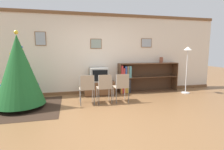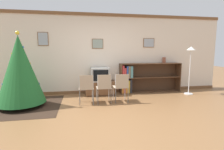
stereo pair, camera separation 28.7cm
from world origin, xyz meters
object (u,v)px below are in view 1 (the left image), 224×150
at_px(tv_console, 99,88).
at_px(vase, 161,60).
at_px(television, 99,75).
at_px(standing_lamp, 187,58).
at_px(folding_chair_left, 87,88).
at_px(bookshelf, 138,78).
at_px(christmas_tree, 19,70).
at_px(folding_chair_center, 105,87).
at_px(folding_chair_right, 122,86).

distance_m(tv_console, vase, 2.48).
distance_m(television, standing_lamp, 3.04).
bearing_deg(vase, television, -177.04).
bearing_deg(folding_chair_left, tv_console, 63.65).
height_order(tv_console, standing_lamp, standing_lamp).
distance_m(folding_chair_left, bookshelf, 2.18).
xyz_separation_m(christmas_tree, folding_chair_center, (2.16, -0.10, -0.50)).
relative_size(tv_console, standing_lamp, 0.61).
relative_size(folding_chair_center, standing_lamp, 0.51).
height_order(christmas_tree, vase, christmas_tree).
bearing_deg(bookshelf, folding_chair_right, -130.20).
relative_size(christmas_tree, standing_lamp, 1.22).
height_order(christmas_tree, tv_console, christmas_tree).
bearing_deg(folding_chair_left, bookshelf, 29.80).
distance_m(christmas_tree, tv_console, 2.45).
relative_size(folding_chair_right, vase, 4.01).
bearing_deg(folding_chair_center, folding_chair_right, 0.00).
distance_m(christmas_tree, folding_chair_center, 2.22).
height_order(television, standing_lamp, standing_lamp).
xyz_separation_m(tv_console, folding_chair_right, (0.49, -0.98, 0.24)).
bearing_deg(folding_chair_center, bookshelf, 37.67).
height_order(tv_console, television, television).
xyz_separation_m(folding_chair_left, vase, (2.80, 1.10, 0.66)).
bearing_deg(christmas_tree, tv_console, 22.40).
bearing_deg(folding_chair_right, television, 116.41).
bearing_deg(bookshelf, standing_lamp, -19.90).
bearing_deg(folding_chair_left, folding_chair_center, 0.00).
bearing_deg(bookshelf, folding_chair_left, -150.20).
distance_m(television, folding_chair_left, 1.12).
height_order(tv_console, folding_chair_center, folding_chair_center).
xyz_separation_m(folding_chair_left, folding_chair_right, (0.98, 0.00, 0.00)).
relative_size(tv_console, bookshelf, 0.45).
distance_m(christmas_tree, television, 2.35).
bearing_deg(television, vase, 2.96).
relative_size(folding_chair_left, folding_chair_right, 1.00).
bearing_deg(television, bookshelf, 4.10).
relative_size(television, standing_lamp, 0.37).
bearing_deg(tv_console, christmas_tree, -157.60).
relative_size(folding_chair_left, vase, 4.01).
xyz_separation_m(tv_console, standing_lamp, (2.96, -0.46, 1.00)).
distance_m(folding_chair_center, vase, 2.64).
relative_size(folding_chair_center, vase, 4.01).
bearing_deg(television, christmas_tree, -157.66).
xyz_separation_m(television, bookshelf, (1.40, 0.10, -0.19)).
distance_m(tv_console, bookshelf, 1.43).
bearing_deg(vase, folding_chair_left, -158.51).
relative_size(television, folding_chair_right, 0.71).
relative_size(folding_chair_center, folding_chair_right, 1.00).
distance_m(folding_chair_left, vase, 3.08).
xyz_separation_m(television, standing_lamp, (2.96, -0.46, 0.54)).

